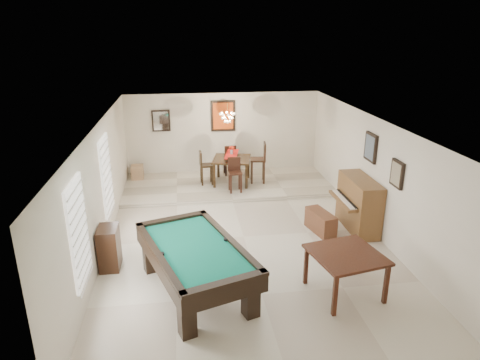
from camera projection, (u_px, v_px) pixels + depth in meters
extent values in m
cube|color=beige|center=(244.00, 237.00, 9.68)|extent=(6.00, 9.00, 0.02)
cube|color=silver|center=(223.00, 134.00, 13.44)|extent=(6.00, 0.04, 2.60)
cube|color=silver|center=(299.00, 311.00, 5.04)|extent=(6.00, 0.04, 2.60)
cube|color=silver|center=(101.00, 189.00, 8.86)|extent=(0.04, 9.00, 2.60)
cube|color=silver|center=(375.00, 177.00, 9.62)|extent=(0.04, 9.00, 2.60)
cube|color=white|center=(244.00, 123.00, 8.81)|extent=(6.00, 9.00, 0.04)
cube|color=beige|center=(228.00, 185.00, 12.69)|extent=(6.00, 2.50, 0.12)
cube|color=white|center=(79.00, 232.00, 6.77)|extent=(0.06, 1.00, 1.70)
cube|color=white|center=(106.00, 175.00, 9.39)|extent=(0.06, 1.00, 1.70)
cube|color=#59311D|center=(321.00, 222.00, 9.83)|extent=(0.54, 0.94, 0.49)
cube|color=black|center=(109.00, 248.00, 8.30)|extent=(0.38, 0.57, 0.85)
cube|color=tan|center=(137.00, 172.00, 13.03)|extent=(0.36, 0.45, 0.40)
cube|color=#D84C14|center=(223.00, 116.00, 13.20)|extent=(0.75, 0.06, 0.95)
cube|color=white|center=(161.00, 121.00, 12.99)|extent=(0.55, 0.06, 0.65)
cube|color=slate|center=(371.00, 147.00, 9.70)|extent=(0.06, 0.55, 0.65)
cube|color=gray|center=(397.00, 174.00, 8.55)|extent=(0.06, 0.45, 0.55)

